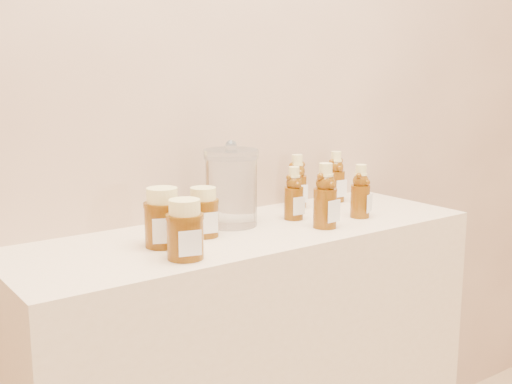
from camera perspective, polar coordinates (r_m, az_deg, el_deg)
wall_back at (r=1.71m, az=-4.65°, el=12.83°), size 3.50×0.02×2.70m
bear_bottle_back_left at (r=1.68m, az=3.38°, el=0.20°), size 0.06×0.06×0.16m
bear_bottle_back_mid at (r=1.83m, az=3.66°, el=1.27°), size 0.07×0.07×0.17m
bear_bottle_back_right at (r=1.92m, az=7.10°, el=1.66°), size 0.06×0.06×0.17m
bear_bottle_front_left at (r=1.60m, az=6.18°, el=0.05°), size 0.07×0.07×0.18m
bear_bottle_front_right at (r=1.73m, az=9.27°, el=0.38°), size 0.07×0.07×0.16m
honey_jar_left at (r=1.44m, az=-8.30°, el=-2.24°), size 0.11×0.11×0.13m
honey_jar_back at (r=1.52m, az=-4.70°, el=-1.78°), size 0.09×0.09×0.12m
honey_jar_front at (r=1.35m, az=-6.33°, el=-3.31°), size 0.10×0.10×0.13m
glass_canister at (r=1.61m, az=-2.21°, el=0.68°), size 0.17×0.17×0.21m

